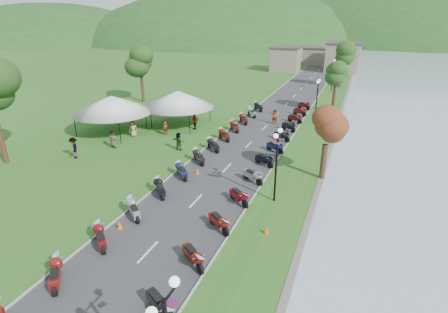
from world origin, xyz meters
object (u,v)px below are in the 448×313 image
(vendor_tent_main, at_px, (179,108))
(pedestrian_b, at_px, (114,147))
(pedestrian_a, at_px, (166,135))
(pedestrian_c, at_px, (76,158))

(vendor_tent_main, xyz_separation_m, pedestrian_b, (-2.51, -8.75, -2.00))
(pedestrian_a, height_order, pedestrian_c, pedestrian_c)
(pedestrian_c, bearing_deg, pedestrian_a, 115.25)
(vendor_tent_main, bearing_deg, pedestrian_a, -85.20)
(vendor_tent_main, height_order, pedestrian_c, vendor_tent_main)
(vendor_tent_main, height_order, pedestrian_b, vendor_tent_main)
(pedestrian_a, height_order, pedestrian_b, pedestrian_b)
(pedestrian_b, relative_size, pedestrian_c, 0.87)
(pedestrian_a, xyz_separation_m, pedestrian_b, (-2.81, -5.10, 0.00))
(pedestrian_a, bearing_deg, pedestrian_c, -175.11)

